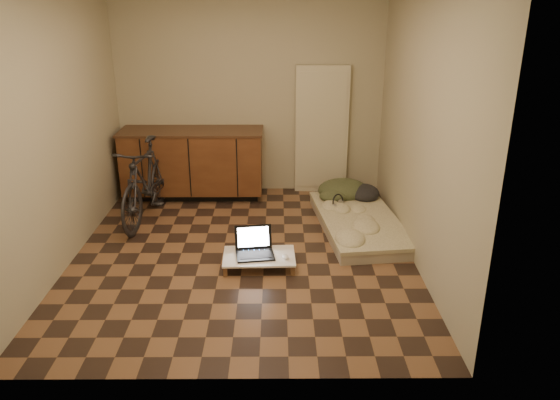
{
  "coord_description": "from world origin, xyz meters",
  "views": [
    {
      "loc": [
        0.35,
        -5.17,
        2.59
      ],
      "look_at": [
        0.38,
        0.12,
        0.55
      ],
      "focal_mm": 35.0,
      "sensor_mm": 36.0,
      "label": 1
    }
  ],
  "objects_px": {
    "bicycle": "(145,177)",
    "lap_desk": "(259,257)",
    "laptop": "(254,249)",
    "futon": "(359,223)"
  },
  "relations": [
    {
      "from": "bicycle",
      "to": "laptop",
      "type": "xyz_separation_m",
      "value": [
        1.33,
        -1.19,
        -0.36
      ]
    },
    {
      "from": "futon",
      "to": "bicycle",
      "type": "bearing_deg",
      "value": 166.12
    },
    {
      "from": "bicycle",
      "to": "lap_desk",
      "type": "relative_size",
      "value": 2.25
    },
    {
      "from": "bicycle",
      "to": "lap_desk",
      "type": "xyz_separation_m",
      "value": [
        1.37,
        -1.22,
        -0.43
      ]
    },
    {
      "from": "futon",
      "to": "laptop",
      "type": "height_order",
      "value": "laptop"
    },
    {
      "from": "lap_desk",
      "to": "laptop",
      "type": "distance_m",
      "value": 0.09
    },
    {
      "from": "lap_desk",
      "to": "laptop",
      "type": "height_order",
      "value": "laptop"
    },
    {
      "from": "bicycle",
      "to": "futon",
      "type": "xyz_separation_m",
      "value": [
        2.5,
        -0.31,
        -0.45
      ]
    },
    {
      "from": "futon",
      "to": "laptop",
      "type": "relative_size",
      "value": 4.46
    },
    {
      "from": "bicycle",
      "to": "futon",
      "type": "relative_size",
      "value": 0.88
    }
  ]
}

